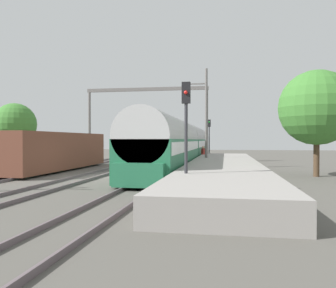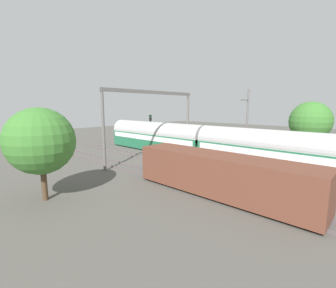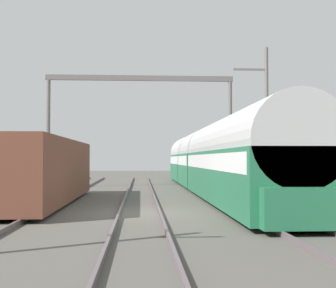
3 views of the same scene
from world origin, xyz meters
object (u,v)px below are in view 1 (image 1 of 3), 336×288
object	(u,v)px
freight_car	(56,151)
railway_signal_near	(186,122)
passenger_train	(183,144)
person_crossing	(203,153)
railway_signal_far	(209,133)
catenary_gantry	(146,108)

from	to	relation	value
freight_car	railway_signal_near	xyz separation A→B (m)	(11.01, -9.71, 1.60)
passenger_train	freight_car	bearing A→B (deg)	-139.87
person_crossing	railway_signal_far	xyz separation A→B (m)	(0.14, 9.22, 2.08)
catenary_gantry	passenger_train	bearing A→B (deg)	-42.55
passenger_train	railway_signal_far	xyz separation A→B (m)	(1.92, 11.27, 1.14)
freight_car	railway_signal_far	size ratio (longest dim) A/B	2.69
catenary_gantry	railway_signal_far	bearing A→B (deg)	49.11
railway_signal_far	catenary_gantry	distance (m)	9.94
freight_car	person_crossing	xyz separation A→B (m)	(10.51, 9.42, -0.44)
passenger_train	railway_signal_near	xyz separation A→B (m)	(2.27, -17.07, 1.10)
freight_car	person_crossing	world-z (taller)	freight_car
person_crossing	railway_signal_far	world-z (taller)	railway_signal_far
railway_signal_near	catenary_gantry	distance (m)	22.26
railway_signal_near	freight_car	bearing A→B (deg)	138.59
person_crossing	railway_signal_far	bearing A→B (deg)	-152.44
passenger_train	person_crossing	size ratio (longest dim) A/B	18.99
passenger_train	person_crossing	world-z (taller)	passenger_train
railway_signal_far	catenary_gantry	size ratio (longest dim) A/B	0.37
freight_car	passenger_train	bearing A→B (deg)	40.13
passenger_train	railway_signal_near	distance (m)	17.26
freight_car	person_crossing	distance (m)	14.12
freight_car	catenary_gantry	world-z (taller)	catenary_gantry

